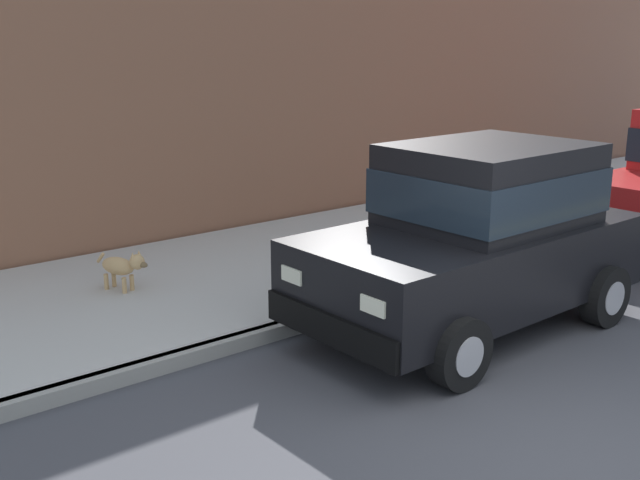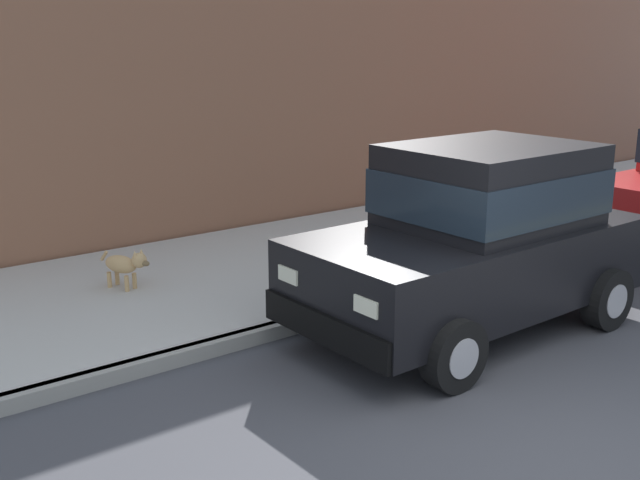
# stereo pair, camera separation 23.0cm
# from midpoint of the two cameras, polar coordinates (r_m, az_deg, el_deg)

# --- Properties ---
(ground_plane) EXTENTS (80.00, 80.00, 0.00)m
(ground_plane) POSITION_cam_midpoint_polar(r_m,az_deg,el_deg) (5.94, 17.24, -15.34)
(ground_plane) COLOR #424247
(curb) EXTENTS (0.16, 64.00, 0.14)m
(curb) POSITION_cam_midpoint_polar(r_m,az_deg,el_deg) (7.90, -2.34, -6.24)
(curb) COLOR gray
(curb) RESTS_ON ground
(sidewalk) EXTENTS (3.60, 64.00, 0.14)m
(sidewalk) POSITION_cam_midpoint_polar(r_m,az_deg,el_deg) (9.33, -8.99, -3.05)
(sidewalk) COLOR #B7B5AD
(sidewalk) RESTS_ON ground
(car_black_hatchback) EXTENTS (2.00, 3.82, 1.88)m
(car_black_hatchback) POSITION_cam_midpoint_polar(r_m,az_deg,el_deg) (7.89, 10.73, 0.39)
(car_black_hatchback) COLOR black
(car_black_hatchback) RESTS_ON ground
(dog_tan) EXTENTS (0.72, 0.36, 0.49)m
(dog_tan) POSITION_cam_midpoint_polar(r_m,az_deg,el_deg) (8.89, -15.15, -1.88)
(dog_tan) COLOR tan
(dog_tan) RESTS_ON sidewalk
(building_facade) EXTENTS (0.50, 20.00, 4.32)m
(building_facade) POSITION_cam_midpoint_polar(r_m,az_deg,el_deg) (13.98, 6.37, 11.77)
(building_facade) COLOR #8C5B42
(building_facade) RESTS_ON ground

